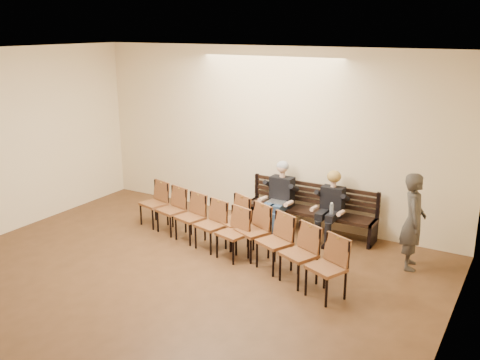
% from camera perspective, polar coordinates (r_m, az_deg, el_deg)
% --- Properties ---
extents(ground, '(10.00, 10.00, 0.00)m').
position_cam_1_polar(ground, '(7.57, -15.18, -15.24)').
color(ground, brown).
rests_on(ground, ground).
extents(room_walls, '(8.02, 10.01, 3.51)m').
position_cam_1_polar(room_walls, '(7.18, -12.24, 5.08)').
color(room_walls, beige).
rests_on(room_walls, ground).
extents(bench, '(2.60, 0.90, 0.45)m').
position_cam_1_polar(bench, '(10.46, 7.35, -4.38)').
color(bench, black).
rests_on(bench, ground).
extents(seated_man, '(0.56, 0.77, 1.34)m').
position_cam_1_polar(seated_man, '(10.43, 4.25, -1.75)').
color(seated_man, black).
rests_on(seated_man, ground).
extents(seated_woman, '(0.52, 0.72, 1.20)m').
position_cam_1_polar(seated_woman, '(10.06, 9.62, -3.03)').
color(seated_woman, black).
rests_on(seated_woman, ground).
extents(laptop, '(0.36, 0.29, 0.25)m').
position_cam_1_polar(laptop, '(10.33, 3.93, -2.47)').
color(laptop, silver).
rests_on(laptop, bench).
extents(water_bottle, '(0.07, 0.07, 0.22)m').
position_cam_1_polar(water_bottle, '(9.86, 9.71, -3.69)').
color(water_bottle, silver).
rests_on(water_bottle, bench).
extents(bag, '(0.37, 0.28, 0.25)m').
position_cam_1_polar(bag, '(10.90, 2.33, -3.94)').
color(bag, black).
rests_on(bag, ground).
extents(passerby, '(0.61, 0.77, 1.86)m').
position_cam_1_polar(passerby, '(9.11, 18.06, -3.49)').
color(passerby, '#37332D').
rests_on(passerby, ground).
extents(chair_row_front, '(2.76, 1.17, 0.89)m').
position_cam_1_polar(chair_row_front, '(9.96, -5.35, -4.03)').
color(chair_row_front, brown).
rests_on(chair_row_front, ground).
extents(chair_row_back, '(2.83, 1.63, 0.93)m').
position_cam_1_polar(chair_row_back, '(8.78, 3.68, -6.67)').
color(chair_row_back, brown).
rests_on(chair_row_back, ground).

